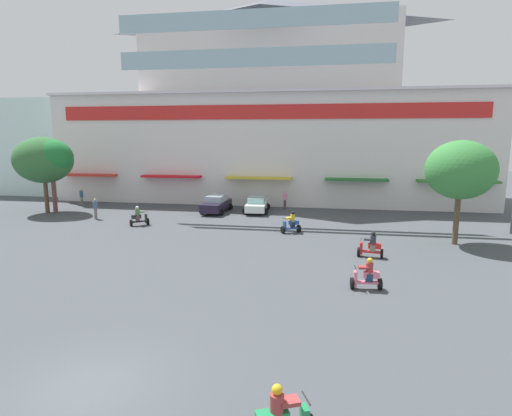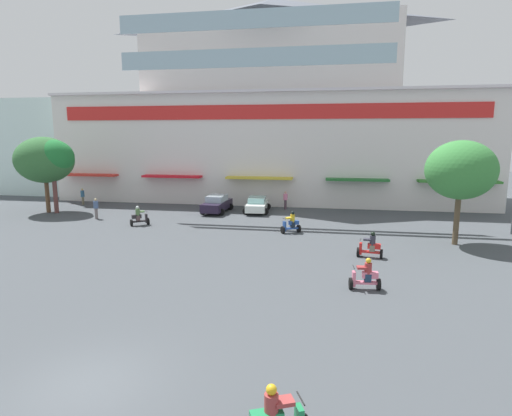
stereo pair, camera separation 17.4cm
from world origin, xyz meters
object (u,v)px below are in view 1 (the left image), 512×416
pedestrian_2 (285,199)px  plaza_tree_1 (461,170)px  plaza_tree_2 (51,158)px  scooter_rider_1 (291,224)px  parked_car_1 (257,204)px  scooter_rider_2 (371,247)px  pedestrian_1 (95,207)px  parked_car_0 (216,204)px  plaza_tree_0 (43,160)px  pedestrian_0 (82,196)px  scooter_rider_5 (367,276)px  scooter_rider_0 (139,217)px

pedestrian_2 → plaza_tree_1: bearing=-42.3°
plaza_tree_2 → scooter_rider_1: size_ratio=4.15×
parked_car_1 → scooter_rider_2: (8.75, -12.78, -0.09)m
plaza_tree_1 → scooter_rider_1: size_ratio=4.19×
plaza_tree_2 → pedestrian_1: (4.94, -1.81, -3.93)m
plaza_tree_1 → parked_car_0: size_ratio=1.45×
plaza_tree_2 → pedestrian_1: 6.56m
scooter_rider_1 → plaza_tree_1: bearing=-7.3°
plaza_tree_0 → pedestrian_0: size_ratio=4.12×
plaza_tree_0 → scooter_rider_5: 30.54m
scooter_rider_0 → pedestrian_0: pedestrian_0 is taller
parked_car_0 → pedestrian_2: 6.46m
plaza_tree_0 → pedestrian_2: plaza_tree_0 is taller
parked_car_0 → pedestrian_1: pedestrian_1 is taller
pedestrian_1 → scooter_rider_5: bearing=-31.5°
scooter_rider_1 → pedestrian_0: (-21.56, 8.52, 0.27)m
parked_car_0 → scooter_rider_0: parked_car_0 is taller
plaza_tree_2 → scooter_rider_5: size_ratio=4.42×
scooter_rider_5 → pedestrian_2: bearing=106.0°
scooter_rider_0 → plaza_tree_0: bearing=160.4°
plaza_tree_0 → plaza_tree_1: bearing=-9.6°
plaza_tree_0 → pedestrian_2: size_ratio=3.99×
parked_car_1 → pedestrian_1: 13.66m
parked_car_1 → scooter_rider_2: 15.49m
plaza_tree_0 → scooter_rider_2: size_ratio=4.46×
plaza_tree_1 → scooter_rider_2: size_ratio=4.35×
parked_car_0 → scooter_rider_2: size_ratio=2.99×
pedestrian_1 → parked_car_0: bearing=27.1°
pedestrian_0 → pedestrian_2: pedestrian_2 is taller
parked_car_0 → scooter_rider_0: 7.77m
parked_car_1 → plaza_tree_2: bearing=-168.7°
plaza_tree_1 → pedestrian_0: (-32.09, 9.87, -3.78)m
parked_car_0 → parked_car_1: (3.54, 0.68, -0.07)m
plaza_tree_0 → plaza_tree_2: (0.91, -0.15, 0.22)m
parked_car_0 → scooter_rider_1: scooter_rider_1 is taller
scooter_rider_5 → pedestrian_2: pedestrian_2 is taller
scooter_rider_2 → pedestrian_0: (-26.54, 13.79, 0.31)m
plaza_tree_1 → scooter_rider_1: (-10.54, 1.36, -4.06)m
scooter_rider_2 → parked_car_0: bearing=135.4°
parked_car_1 → scooter_rider_5: scooter_rider_5 is taller
parked_car_0 → pedestrian_0: pedestrian_0 is taller
plaza_tree_1 → parked_car_1: size_ratio=1.49×
plaza_tree_0 → plaza_tree_1: (32.73, -5.51, 0.03)m
scooter_rider_0 → scooter_rider_5: (16.01, -10.88, -0.02)m
pedestrian_1 → pedestrian_2: 16.62m
scooter_rider_0 → pedestrian_2: pedestrian_2 is taller
plaza_tree_2 → scooter_rider_2: (26.27, -9.28, -4.28)m
scooter_rider_0 → scooter_rider_5: bearing=-34.2°
scooter_rider_0 → pedestrian_1: bearing=159.1°
scooter_rider_5 → pedestrian_2: size_ratio=0.87×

